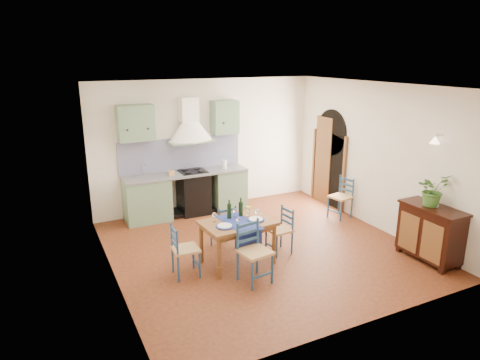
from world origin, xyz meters
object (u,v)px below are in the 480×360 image
(chair_near, at_px, (254,252))
(sideboard, at_px, (430,231))
(dining_table, at_px, (238,226))
(potted_plant, at_px, (433,190))

(chair_near, distance_m, sideboard, 2.98)
(dining_table, distance_m, sideboard, 3.14)
(dining_table, xyz_separation_m, sideboard, (2.86, -1.28, -0.13))
(dining_table, height_order, chair_near, dining_table)
(dining_table, xyz_separation_m, potted_plant, (2.87, -1.22, 0.56))
(sideboard, distance_m, potted_plant, 0.69)
(chair_near, height_order, sideboard, sideboard)
(chair_near, distance_m, potted_plant, 3.06)
(potted_plant, bearing_deg, chair_near, 168.55)
(chair_near, bearing_deg, dining_table, 86.01)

